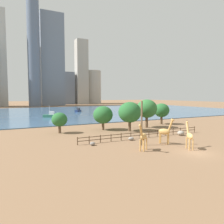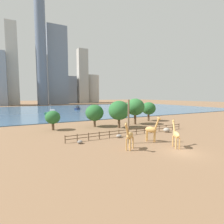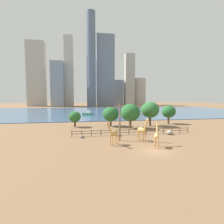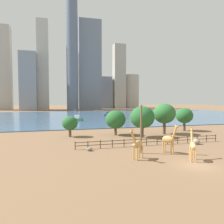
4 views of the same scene
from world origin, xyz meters
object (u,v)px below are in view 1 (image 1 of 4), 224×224
Objects in this scene: boulder_near_fence at (93,144)px; boulder_small at (181,133)px; tree_left_small at (147,109)px; tree_left_large at (103,115)px; tree_center_broad at (162,110)px; boat_sailboat at (51,115)px; tree_right_tall at (130,112)px; giraffe_companion at (189,136)px; giraffe_tall at (165,132)px; tree_right_small at (59,120)px; utility_pole at (142,123)px; boat_ferry at (78,110)px; giraffe_young at (143,137)px; boulder_by_pole at (131,139)px.

boulder_near_fence is 18.74m from boulder_small.
tree_left_small is at bearing 31.41° from boulder_near_fence.
tree_center_broad is (18.22, 1.57, 0.33)m from tree_left_large.
boulder_small is 47.72m from boat_sailboat.
tree_right_tall is (12.43, 8.96, 3.87)m from boulder_near_fence.
tree_right_tall is at bearing 26.10° from giraffe_companion.
giraffe_tall is at bearing -21.65° from boulder_near_fence.
tree_right_small is at bearing 111.63° from boat_sailboat.
tree_left_small is (-7.27, -3.20, 0.84)m from tree_center_broad.
giraffe_tall is 24.46m from tree_center_broad.
boulder_near_fence is 0.13× the size of tree_right_tall.
giraffe_companion is 0.96× the size of tree_right_small.
utility_pole reaches higher than boulder_small.
tree_left_large reaches higher than boulder_near_fence.
tree_left_large is at bearing 31.10° from boat_ferry.
tree_left_small is (7.02, 20.12, 2.66)m from giraffe_companion.
giraffe_young is at bearing -50.30° from boulder_near_fence.
boulder_near_fence is 13.86m from tree_right_small.
tree_left_large is 32.33m from boat_sailboat.
boat_sailboat is at bearing 99.42° from tree_left_large.
boulder_small is 0.28× the size of boat_sailboat.
boulder_by_pole is 0.19× the size of tree_left_large.
tree_center_broad reaches higher than tree_left_large.
boulder_small reaches higher than boulder_by_pole.
boulder_small is at bearing 139.54° from boat_sailboat.
boulder_by_pole is at bearing 126.07° from boat_sailboat.
tree_right_small is at bearing 178.08° from tree_left_large.
giraffe_tall is 9.09m from boulder_small.
giraffe_companion is at bearing 37.68° from boat_ferry.
boulder_near_fence is 0.21× the size of boat_ferry.
boat_sailboat is (-16.09, 44.93, 0.45)m from boulder_small.
tree_left_large is (0.43, 12.63, 3.13)m from boulder_by_pole.
tree_right_tall is 0.94× the size of tree_left_small.
tree_left_large is 0.96× the size of tree_center_broad.
tree_right_tall reaches higher than tree_center_broad.
tree_right_small is (-20.77, 1.96, -1.77)m from tree_left_small.
utility_pole reaches higher than tree_right_small.
boat_sailboat is (-16.58, -19.97, 0.09)m from boat_ferry.
giraffe_companion is 0.73× the size of tree_center_broad.
giraffe_young is 7.40m from boulder_by_pole.
tree_center_broad reaches higher than boat_ferry.
giraffe_companion is at bearing 129.59° from boat_sailboat.
tree_center_broad is 14.88m from tree_right_tall.
tree_left_large is at bearing -135.12° from giraffe_young.
giraffe_tall is at bearing -12.30° from utility_pole.
boat_sailboat reaches higher than boat_ferry.
tree_right_small is at bearing -175.35° from giraffe_tall.
giraffe_tall is at bearing 36.57° from boat_ferry.
utility_pole is 12.70m from boulder_small.
giraffe_tall is 1.06× the size of giraffe_companion.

